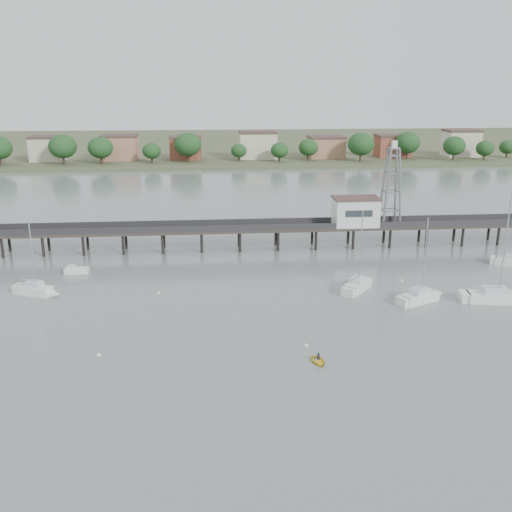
% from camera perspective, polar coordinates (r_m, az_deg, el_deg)
% --- Properties ---
extents(ground_plane, '(500.00, 500.00, 0.00)m').
position_cam_1_polar(ground_plane, '(50.53, -1.53, -18.56)').
color(ground_plane, slate).
rests_on(ground_plane, ground).
extents(pier, '(150.00, 5.00, 5.50)m').
position_cam_1_polar(pier, '(104.31, -3.58, 2.68)').
color(pier, '#2D2823').
rests_on(pier, ground).
extents(pier_building, '(8.40, 5.40, 5.30)m').
position_cam_1_polar(pier_building, '(107.15, 9.92, 4.42)').
color(pier_building, silver).
rests_on(pier_building, ground).
extents(lattice_tower, '(3.20, 3.20, 15.50)m').
position_cam_1_polar(lattice_tower, '(108.16, 13.39, 6.72)').
color(lattice_tower, slate).
rests_on(lattice_tower, ground).
extents(sailboat_b, '(7.10, 4.44, 11.46)m').
position_cam_1_polar(sailboat_b, '(87.91, -20.76, -3.29)').
color(sailboat_b, white).
rests_on(sailboat_b, ground).
extents(sailboat_c, '(6.54, 7.22, 12.56)m').
position_cam_1_polar(sailboat_c, '(86.44, 10.45, -2.78)').
color(sailboat_c, white).
rests_on(sailboat_c, ground).
extents(sailboat_d, '(10.30, 4.37, 16.32)m').
position_cam_1_polar(sailboat_d, '(87.25, 23.86, -3.82)').
color(sailboat_d, white).
rests_on(sailboat_d, ground).
extents(sailboat_f, '(7.85, 5.38, 12.70)m').
position_cam_1_polar(sailboat_f, '(83.75, 16.56, -3.87)').
color(sailboat_f, white).
rests_on(sailboat_f, ground).
extents(white_tender, '(3.81, 1.72, 1.46)m').
position_cam_1_polar(white_tender, '(96.27, -17.56, -1.38)').
color(white_tender, white).
rests_on(white_tender, ground).
extents(yellow_dinghy, '(1.94, 0.98, 2.62)m').
position_cam_1_polar(yellow_dinghy, '(63.83, 6.24, -10.56)').
color(yellow_dinghy, yellow).
rests_on(yellow_dinghy, ground).
extents(dinghy_occupant, '(0.65, 1.07, 0.24)m').
position_cam_1_polar(dinghy_occupant, '(63.83, 6.24, -10.56)').
color(dinghy_occupant, black).
rests_on(dinghy_occupant, ground).
extents(mooring_buoys, '(84.27, 22.22, 0.39)m').
position_cam_1_polar(mooring_buoys, '(77.27, 0.97, -5.35)').
color(mooring_buoys, '#FAF0C2').
rests_on(mooring_buoys, ground).
extents(far_shore, '(500.00, 170.00, 10.40)m').
position_cam_1_polar(far_shore, '(282.13, -4.51, 11.04)').
color(far_shore, '#475133').
rests_on(far_shore, ground).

